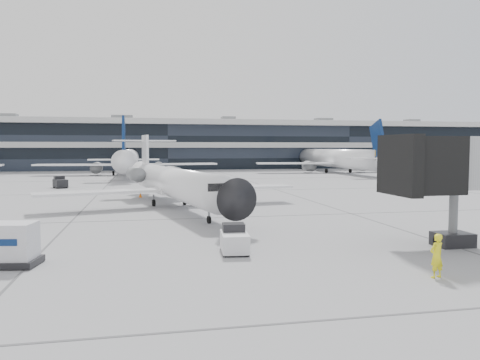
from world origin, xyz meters
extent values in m
plane|color=gray|center=(0.00, 0.00, 0.00)|extent=(220.00, 220.00, 0.00)
cube|color=black|center=(0.00, 82.00, 5.00)|extent=(170.00, 22.00, 10.00)
cylinder|color=white|center=(-2.74, 6.00, 2.07)|extent=(6.60, 21.61, 2.42)
cone|color=black|center=(-0.38, -5.80, 2.07)|extent=(2.87, 2.94, 2.42)
cone|color=white|center=(-5.13, 17.98, 2.33)|extent=(2.82, 3.27, 2.30)
cube|color=white|center=(-8.64, 5.74, 1.44)|extent=(10.14, 4.86, 0.20)
cube|color=white|center=(2.81, 8.02, 1.44)|extent=(10.09, 3.57, 0.20)
cylinder|color=slate|center=(-5.94, 12.87, 2.42)|extent=(1.92, 3.26, 1.35)
cylinder|color=slate|center=(-2.42, 13.57, 2.42)|extent=(1.92, 3.26, 1.35)
cube|color=white|center=(-5.02, 17.45, 4.22)|extent=(0.70, 2.34, 4.04)
cube|color=white|center=(-5.09, 17.80, 5.66)|extent=(6.62, 2.68, 0.14)
cylinder|color=black|center=(-1.07, -2.37, 0.25)|extent=(0.26, 0.52, 0.50)
cylinder|color=black|center=(-4.41, 7.50, 0.29)|extent=(0.32, 0.61, 0.57)
cylinder|color=black|center=(-1.77, 8.03, 0.29)|extent=(0.32, 0.61, 0.57)
cube|color=black|center=(8.32, -11.74, 4.11)|extent=(2.56, 3.14, 2.74)
cylinder|color=slate|center=(9.99, -11.75, 1.37)|extent=(0.43, 0.43, 2.74)
cube|color=black|center=(9.99, -11.75, 0.34)|extent=(1.77, 1.38, 0.69)
imported|color=yellow|center=(5.68, -16.70, 0.85)|extent=(0.71, 0.56, 1.70)
cube|color=silver|center=(-1.04, -11.00, 0.52)|extent=(1.41, 2.18, 0.85)
cube|color=black|center=(-1.00, -10.53, 1.09)|extent=(1.11, 0.94, 0.47)
cylinder|color=black|center=(-1.49, -10.20, 0.21)|extent=(0.21, 0.43, 0.42)
cylinder|color=black|center=(-0.45, -10.29, 0.21)|extent=(0.21, 0.43, 0.42)
cylinder|color=black|center=(-1.62, -11.71, 0.21)|extent=(0.21, 0.43, 0.42)
cylinder|color=black|center=(-0.59, -11.80, 0.21)|extent=(0.21, 0.43, 0.42)
cube|color=black|center=(-10.65, -11.52, 0.17)|extent=(2.42, 1.96, 0.27)
cube|color=silver|center=(-10.65, -11.52, 1.06)|extent=(2.11, 1.73, 1.52)
cone|color=orange|center=(-5.57, 14.86, 0.25)|extent=(0.33, 0.33, 0.51)
cube|color=orange|center=(-5.57, 14.86, 0.01)|extent=(0.42, 0.42, 0.03)
cube|color=black|center=(-15.27, 28.12, 0.57)|extent=(2.13, 2.62, 0.93)
cube|color=black|center=(-15.47, 28.59, 1.19)|extent=(1.41, 1.30, 0.52)
cylinder|color=black|center=(-16.12, 28.66, 0.23)|extent=(0.35, 0.49, 0.46)
cylinder|color=black|center=(-15.07, 29.10, 0.23)|extent=(0.35, 0.49, 0.46)
cylinder|color=black|center=(-15.48, 27.13, 0.23)|extent=(0.35, 0.49, 0.46)
cylinder|color=black|center=(-14.43, 27.57, 0.23)|extent=(0.35, 0.49, 0.46)
camera|label=1|loc=(-5.16, -32.34, 4.96)|focal=35.00mm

